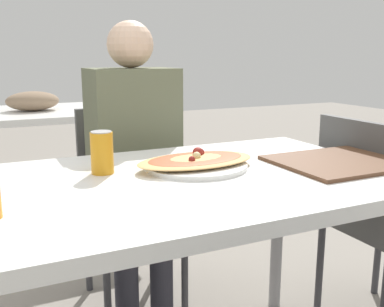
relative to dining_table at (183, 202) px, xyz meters
The scene contains 8 objects.
dining_table is the anchor object (origin of this frame).
chair_far_seated 0.75m from the dining_table, 85.52° to the left, with size 0.40×0.40×0.86m.
chair_side_right 0.87m from the dining_table, ahead, with size 0.40×0.40×0.86m.
person_seated 0.62m from the dining_table, 84.71° to the left, with size 0.35×0.28×1.22m.
pizza_main 0.15m from the dining_table, 44.70° to the left, with size 0.39×0.32×0.06m.
soda_can 0.28m from the dining_table, 144.59° to the left, with size 0.07×0.07×0.12m.
serving_tray 0.53m from the dining_table, ahead, with size 0.39×0.34×0.01m.
background_table 1.83m from the dining_table, 90.66° to the left, with size 1.10×0.80×0.87m.
Camera 1 is at (-0.51, -1.13, 1.09)m, focal length 42.00 mm.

